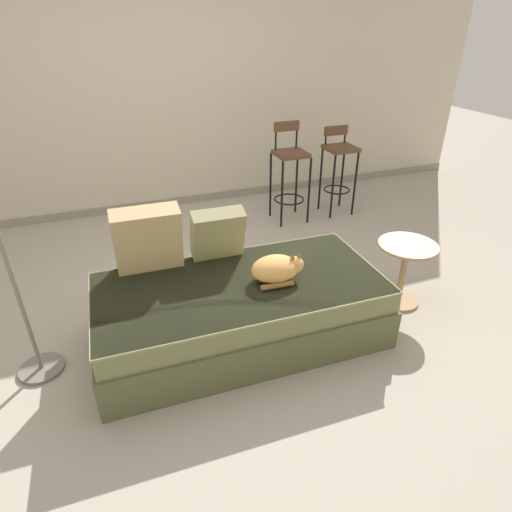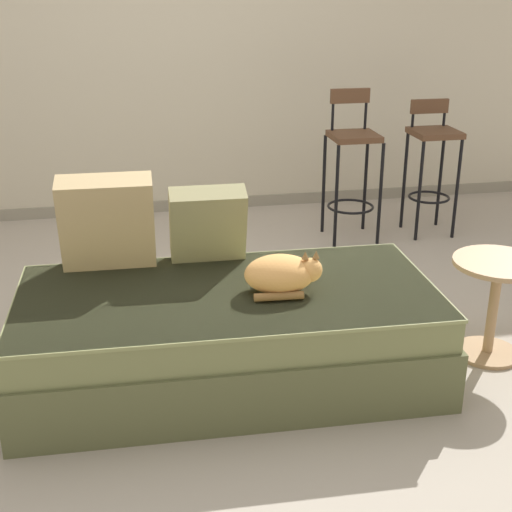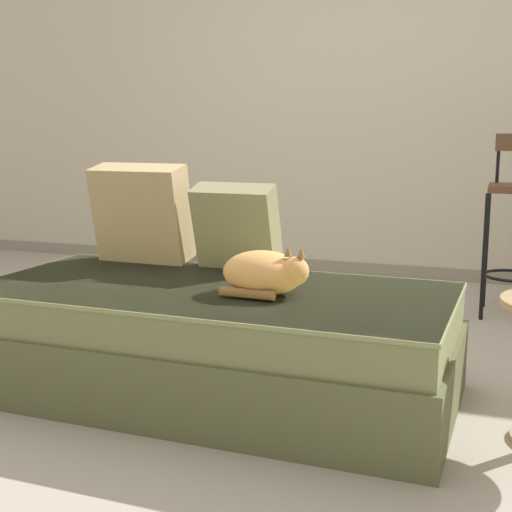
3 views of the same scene
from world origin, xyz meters
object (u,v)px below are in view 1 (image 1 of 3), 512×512
couch (241,310)px  bar_stool_near_window (290,168)px  bar_stool_by_doorway (339,161)px  cat (277,268)px  throw_pillow_middle (218,234)px  side_table (404,265)px  throw_pillow_corner (148,239)px

couch → bar_stool_near_window: 2.12m
bar_stool_by_doorway → cat: bearing=-129.9°
couch → cat: (0.24, -0.05, 0.31)m
couch → bar_stool_by_doorway: 2.50m
throw_pillow_middle → cat: size_ratio=1.10×
couch → bar_stool_by_doorway: (1.75, 1.75, 0.36)m
throw_pillow_middle → bar_stool_by_doorway: bearing=37.6°
side_table → cat: bearing=-178.9°
throw_pillow_middle → bar_stool_near_window: size_ratio=0.37×
throw_pillow_middle → bar_stool_near_window: bearing=49.2°
throw_pillow_corner → cat: 0.89m
bar_stool_by_doorway → side_table: 1.85m
bar_stool_by_doorway → couch: bearing=-135.0°
bar_stool_by_doorway → side_table: (-0.43, -1.78, -0.26)m
couch → bar_stool_near_window: size_ratio=1.86×
couch → bar_stool_near_window: bearing=56.6°
couch → side_table: bearing=-1.3°
couch → bar_stool_near_window: (1.15, 1.75, 0.35)m
throw_pillow_corner → side_table: (1.84, -0.41, -0.35)m
bar_stool_near_window → throw_pillow_middle: bearing=-130.8°
side_table → bar_stool_by_doorway: bearing=76.4°
couch → side_table: (1.32, -0.03, 0.10)m
cat → throw_pillow_middle: bearing=123.7°
couch → bar_stool_by_doorway: size_ratio=2.04×
bar_stool_near_window → bar_stool_by_doorway: 0.60m
bar_stool_near_window → throw_pillow_corner: bearing=-140.8°
cat → side_table: 1.09m
bar_stool_near_window → side_table: bar_stool_near_window is taller
throw_pillow_corner → throw_pillow_middle: (0.48, -0.01, -0.04)m
couch → cat: size_ratio=5.48×
couch → throw_pillow_corner: (-0.52, 0.38, 0.46)m
cat → bar_stool_near_window: size_ratio=0.34×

